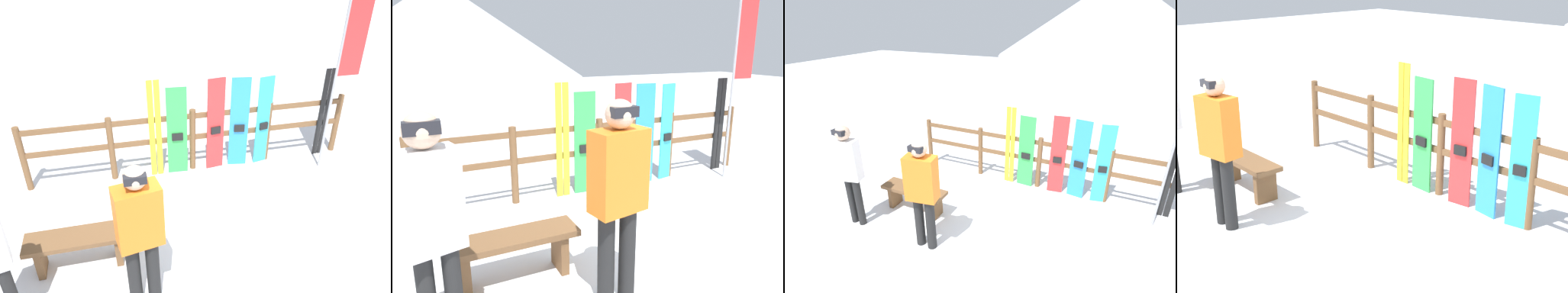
% 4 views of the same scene
% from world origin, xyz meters
% --- Properties ---
extents(ground_plane, '(40.00, 40.00, 0.00)m').
position_xyz_m(ground_plane, '(0.00, 0.00, 0.00)').
color(ground_plane, white).
extents(mountain_backdrop, '(18.00, 18.00, 6.00)m').
position_xyz_m(mountain_backdrop, '(0.00, 24.00, 3.00)').
color(mountain_backdrop, silver).
rests_on(mountain_backdrop, ground).
extents(fence, '(5.29, 0.10, 1.08)m').
position_xyz_m(fence, '(-0.00, 2.00, 0.64)').
color(fence, brown).
rests_on(fence, ground).
extents(bench, '(1.20, 0.36, 0.46)m').
position_xyz_m(bench, '(-1.78, 0.24, 0.34)').
color(bench, brown).
rests_on(bench, ground).
extents(person_white, '(0.41, 0.29, 1.76)m').
position_xyz_m(person_white, '(-2.46, -0.46, 1.05)').
color(person_white, black).
rests_on(person_white, ground).
extents(person_orange, '(0.48, 0.32, 1.74)m').
position_xyz_m(person_orange, '(-1.09, -0.43, 1.02)').
color(person_orange, black).
rests_on(person_orange, ground).
extents(ski_pair_yellow, '(0.20, 0.02, 1.64)m').
position_xyz_m(ski_pair_yellow, '(-0.61, 1.94, 0.82)').
color(ski_pair_yellow, yellow).
rests_on(ski_pair_yellow, ground).
extents(snowboard_green, '(0.32, 0.07, 1.50)m').
position_xyz_m(snowboard_green, '(-0.26, 1.94, 0.74)').
color(snowboard_green, green).
rests_on(snowboard_green, ground).
extents(snowboard_red, '(0.29, 0.08, 1.59)m').
position_xyz_m(snowboard_red, '(0.36, 1.94, 0.79)').
color(snowboard_red, red).
rests_on(snowboard_red, ground).
extents(snowboard_blue, '(0.31, 0.09, 1.56)m').
position_xyz_m(snowboard_blue, '(0.76, 1.94, 0.78)').
color(snowboard_blue, '#288CE0').
rests_on(snowboard_blue, ground).
extents(snowboard_cyan, '(0.27, 0.09, 1.54)m').
position_xyz_m(snowboard_cyan, '(1.19, 1.94, 0.77)').
color(snowboard_cyan, '#2DBFCC').
rests_on(snowboard_cyan, ground).
extents(ski_pair_black, '(0.20, 0.02, 1.59)m').
position_xyz_m(ski_pair_black, '(2.28, 1.94, 0.79)').
color(ski_pair_black, black).
rests_on(ski_pair_black, ground).
extents(rental_flag, '(0.40, 0.04, 3.15)m').
position_xyz_m(rental_flag, '(2.22, 1.55, 2.03)').
color(rental_flag, '#99999E').
rests_on(rental_flag, ground).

